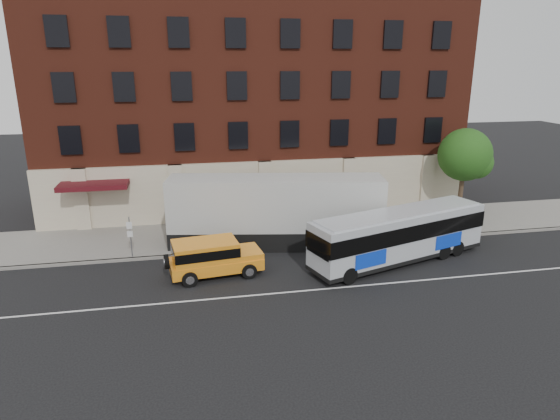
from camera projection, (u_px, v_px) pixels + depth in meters
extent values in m
plane|color=black|center=(305.00, 296.00, 23.02)|extent=(120.00, 120.00, 0.00)
cube|color=gray|center=(272.00, 232.00, 31.44)|extent=(60.00, 6.00, 0.15)
cube|color=gray|center=(281.00, 248.00, 28.63)|extent=(60.00, 0.25, 0.15)
cube|color=silver|center=(303.00, 291.00, 23.49)|extent=(60.00, 0.12, 0.01)
cube|color=#5F2316|center=(253.00, 103.00, 36.71)|extent=(30.00, 10.00, 15.00)
cube|color=beige|center=(265.00, 190.00, 33.50)|extent=(30.00, 0.35, 4.00)
cube|color=#450C12|center=(94.00, 185.00, 30.37)|extent=(4.20, 2.20, 0.30)
cube|color=beige|center=(82.00, 199.00, 31.22)|extent=(0.90, 0.55, 4.00)
cube|color=beige|center=(176.00, 194.00, 32.31)|extent=(0.90, 0.55, 4.00)
cube|color=beige|center=(265.00, 190.00, 33.41)|extent=(0.90, 0.55, 4.00)
cube|color=beige|center=(348.00, 186.00, 34.51)|extent=(0.90, 0.55, 4.00)
cube|color=beige|center=(426.00, 182.00, 35.60)|extent=(0.90, 0.55, 4.00)
cube|color=black|center=(71.00, 140.00, 30.21)|extent=(1.30, 0.20, 1.80)
cube|color=black|center=(129.00, 139.00, 30.85)|extent=(1.30, 0.20, 1.80)
cube|color=black|center=(185.00, 137.00, 31.49)|extent=(1.30, 0.20, 1.80)
cube|color=black|center=(238.00, 135.00, 32.13)|extent=(1.30, 0.20, 1.80)
cube|color=black|center=(290.00, 134.00, 32.77)|extent=(1.30, 0.20, 1.80)
cube|color=black|center=(339.00, 133.00, 33.41)|extent=(1.30, 0.20, 1.80)
cube|color=black|center=(387.00, 131.00, 34.05)|extent=(1.30, 0.20, 1.80)
cube|color=black|center=(433.00, 130.00, 34.69)|extent=(1.30, 0.20, 1.80)
cube|color=black|center=(64.00, 87.00, 29.27)|extent=(1.30, 0.20, 1.80)
cube|color=black|center=(124.00, 87.00, 29.91)|extent=(1.30, 0.20, 1.80)
cube|color=black|center=(182.00, 86.00, 30.54)|extent=(1.30, 0.20, 1.80)
cube|color=black|center=(237.00, 86.00, 31.18)|extent=(1.30, 0.20, 1.80)
cube|color=black|center=(290.00, 85.00, 31.82)|extent=(1.30, 0.20, 1.80)
cube|color=black|center=(341.00, 85.00, 32.46)|extent=(1.30, 0.20, 1.80)
cube|color=black|center=(390.00, 84.00, 33.10)|extent=(1.30, 0.20, 1.80)
cube|color=black|center=(437.00, 84.00, 33.74)|extent=(1.30, 0.20, 1.80)
cube|color=black|center=(57.00, 31.00, 28.32)|extent=(1.30, 0.20, 1.80)
cube|color=black|center=(119.00, 32.00, 28.96)|extent=(1.30, 0.20, 1.80)
cube|color=black|center=(178.00, 32.00, 29.60)|extent=(1.30, 0.20, 1.80)
cube|color=black|center=(236.00, 33.00, 30.24)|extent=(1.30, 0.20, 1.80)
cube|color=black|center=(290.00, 34.00, 30.88)|extent=(1.30, 0.20, 1.80)
cube|color=black|center=(343.00, 34.00, 31.52)|extent=(1.30, 0.20, 1.80)
cube|color=black|center=(393.00, 35.00, 32.16)|extent=(1.30, 0.20, 1.80)
cube|color=black|center=(441.00, 35.00, 32.80)|extent=(1.30, 0.20, 1.80)
cube|color=black|center=(107.00, 204.00, 31.64)|extent=(2.60, 0.15, 2.80)
cube|color=black|center=(199.00, 199.00, 32.73)|extent=(2.60, 0.15, 2.80)
cube|color=black|center=(286.00, 194.00, 33.83)|extent=(2.60, 0.15, 2.80)
cube|color=black|center=(367.00, 190.00, 34.93)|extent=(2.60, 0.15, 2.80)
cylinder|color=gray|center=(131.00, 238.00, 26.92)|extent=(0.07, 0.07, 2.50)
cube|color=silver|center=(129.00, 225.00, 26.54)|extent=(0.30, 0.03, 0.40)
cube|color=silver|center=(130.00, 234.00, 26.69)|extent=(0.30, 0.03, 0.35)
cylinder|color=#322419|center=(460.00, 196.00, 33.91)|extent=(0.32, 0.32, 3.00)
sphere|color=#1C4A15|center=(465.00, 155.00, 33.06)|extent=(3.60, 3.60, 3.60)
sphere|color=#1C4A15|center=(477.00, 163.00, 32.96)|extent=(2.20, 2.20, 2.20)
sphere|color=#1C4A15|center=(453.00, 160.00, 33.44)|extent=(2.00, 2.00, 2.00)
cube|color=#ACB0B7|center=(399.00, 235.00, 26.51)|extent=(10.78, 5.35, 2.52)
cube|color=black|center=(398.00, 255.00, 26.86)|extent=(10.84, 5.41, 0.22)
cube|color=#ACB0B7|center=(401.00, 212.00, 26.13)|extent=(10.19, 4.94, 0.11)
cube|color=black|center=(400.00, 228.00, 26.39)|extent=(10.87, 5.44, 0.88)
cube|color=#0C34C2|center=(371.00, 260.00, 24.40)|extent=(1.86, 0.63, 0.80)
cube|color=#0C34C2|center=(419.00, 229.00, 28.82)|extent=(1.86, 0.63, 0.80)
cylinder|color=black|center=(349.00, 276.00, 24.13)|extent=(0.92, 0.52, 0.88)
cylinder|color=black|center=(327.00, 262.00, 25.80)|extent=(0.92, 0.52, 0.88)
cylinder|color=black|center=(443.00, 252.00, 27.15)|extent=(0.92, 0.52, 0.88)
cylinder|color=black|center=(418.00, 241.00, 28.82)|extent=(0.92, 0.52, 0.88)
cylinder|color=black|center=(457.00, 248.00, 27.64)|extent=(0.92, 0.52, 0.88)
cylinder|color=black|center=(431.00, 238.00, 29.31)|extent=(0.92, 0.52, 0.88)
cube|color=orange|center=(216.00, 264.00, 25.09)|extent=(4.90, 2.55, 0.59)
cube|color=orange|center=(205.00, 251.00, 24.70)|extent=(3.45, 2.32, 0.98)
cube|color=black|center=(205.00, 250.00, 24.68)|extent=(3.49, 2.36, 0.49)
cube|color=orange|center=(246.00, 252.00, 25.45)|extent=(1.70, 2.03, 0.29)
cube|color=black|center=(260.00, 257.00, 25.79)|extent=(0.26, 1.56, 0.54)
cylinder|color=black|center=(167.00, 262.00, 24.20)|extent=(0.31, 0.76, 0.74)
cylinder|color=black|center=(249.00, 271.00, 24.76)|extent=(0.81, 0.37, 0.78)
cylinder|color=silver|center=(249.00, 271.00, 24.76)|extent=(0.46, 0.35, 0.43)
cylinder|color=black|center=(240.00, 257.00, 26.49)|extent=(0.81, 0.37, 0.78)
cylinder|color=silver|center=(240.00, 257.00, 26.49)|extent=(0.46, 0.35, 0.43)
cylinder|color=black|center=(190.00, 279.00, 23.84)|extent=(0.81, 0.37, 0.78)
cylinder|color=silver|center=(190.00, 279.00, 23.84)|extent=(0.46, 0.35, 0.43)
cylinder|color=black|center=(184.00, 265.00, 25.57)|extent=(0.81, 0.37, 0.78)
cylinder|color=silver|center=(184.00, 265.00, 25.57)|extent=(0.46, 0.35, 0.43)
cube|color=black|center=(276.00, 236.00, 29.20)|extent=(12.82, 4.66, 1.15)
cube|color=beige|center=(276.00, 203.00, 28.58)|extent=(12.83, 4.70, 3.04)
cylinder|color=black|center=(195.00, 245.00, 27.99)|extent=(1.08, 0.47, 1.05)
cylinder|color=black|center=(201.00, 231.00, 30.29)|extent=(1.08, 0.47, 1.05)
cylinder|color=black|center=(217.00, 244.00, 28.01)|extent=(1.08, 0.47, 1.05)
cylinder|color=black|center=(221.00, 230.00, 30.31)|extent=(1.08, 0.47, 1.05)
cylinder|color=black|center=(336.00, 244.00, 28.13)|extent=(1.08, 0.47, 1.05)
cylinder|color=black|center=(331.00, 230.00, 30.43)|extent=(1.08, 0.47, 1.05)
cylinder|color=black|center=(357.00, 243.00, 28.15)|extent=(1.08, 0.47, 1.05)
cylinder|color=black|center=(351.00, 230.00, 30.45)|extent=(1.08, 0.47, 1.05)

